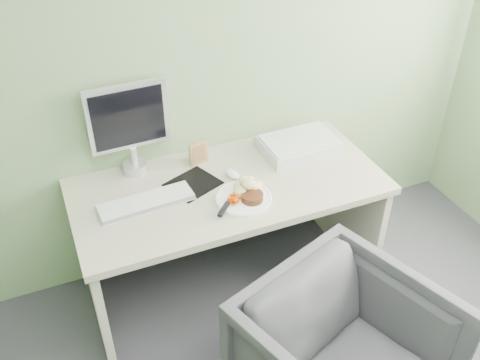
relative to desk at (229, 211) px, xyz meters
name	(u,v)px	position (x,y,z in m)	size (l,w,h in m)	color
wall_back	(199,43)	(0.00, 0.38, 0.80)	(3.50, 3.50, 0.00)	#6F875F
desk	(229,211)	(0.00, 0.00, 0.00)	(1.60, 0.75, 0.73)	#B7B199
plate	(243,198)	(0.02, -0.15, 0.19)	(0.28, 0.28, 0.01)	white
steak	(252,197)	(0.05, -0.18, 0.21)	(0.11, 0.11, 0.03)	black
potato_pile	(245,183)	(0.05, -0.09, 0.23)	(0.13, 0.10, 0.07)	tan
carrot_heap	(236,198)	(-0.03, -0.17, 0.22)	(0.06, 0.06, 0.04)	#EB4B04
steak_knife	(227,204)	(-0.08, -0.18, 0.21)	(0.20, 0.21, 0.02)	silver
mousepad	(193,184)	(-0.17, 0.07, 0.18)	(0.24, 0.22, 0.00)	black
keyboard	(146,202)	(-0.43, 0.00, 0.20)	(0.46, 0.14, 0.02)	white
computer_mouse	(232,174)	(0.04, 0.05, 0.20)	(0.05, 0.10, 0.03)	white
photo_frame	(199,153)	(-0.08, 0.23, 0.25)	(0.11, 0.01, 0.14)	#A2804B
eyedrop_bottle	(190,155)	(-0.11, 0.29, 0.21)	(0.02, 0.02, 0.06)	white
scanner	(299,145)	(0.48, 0.14, 0.22)	(0.42, 0.28, 0.07)	silver
monitor	(129,124)	(-0.41, 0.31, 0.46)	(0.41, 0.13, 0.49)	silver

